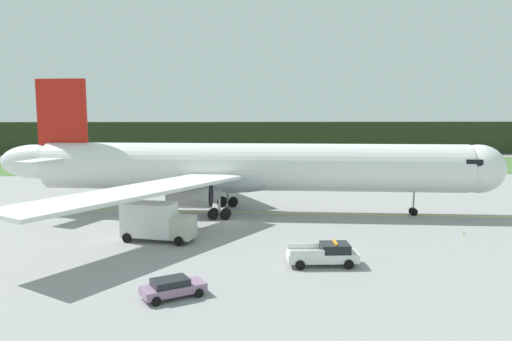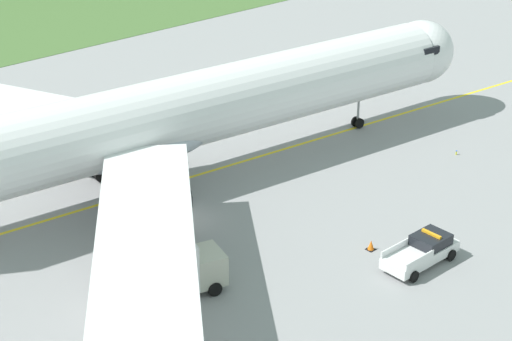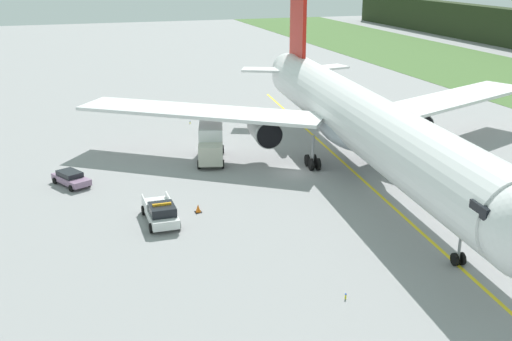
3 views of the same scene
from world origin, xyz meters
The scene contains 10 objects.
ground centered at (0.00, 0.00, 0.00)m, with size 320.00×320.00×0.00m, color gray.
grass_verge centered at (0.00, 54.53, 0.02)m, with size 320.00×31.76×0.04m, color #466933.
distant_tree_line centered at (0.00, 81.61, 4.36)m, with size 288.00×4.59×8.72m, color #26331B.
taxiway_centerline_main centered at (3.04, 5.23, 0.00)m, with size 79.62×0.30×0.01m, color yellow.
airliner centered at (2.28, 5.31, 5.41)m, with size 60.30×53.18×15.99m.
ops_pickup_truck centered at (8.40, -14.80, 0.91)m, with size 5.64×2.42×1.94m.
catering_truck centered at (-6.38, -7.06, 1.90)m, with size 7.24×4.10×3.80m.
staff_car centered at (-2.89, -21.23, 0.70)m, with size 4.54×3.52×1.30m.
apron_cone centered at (7.16, -11.52, 0.34)m, with size 0.56×0.56×0.70m.
taxiway_edge_light_east centered at (23.68, -5.98, 0.22)m, with size 0.12×0.12×0.40m.
Camera 1 is at (1.74, -52.96, 12.53)m, focal length 34.69 mm.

